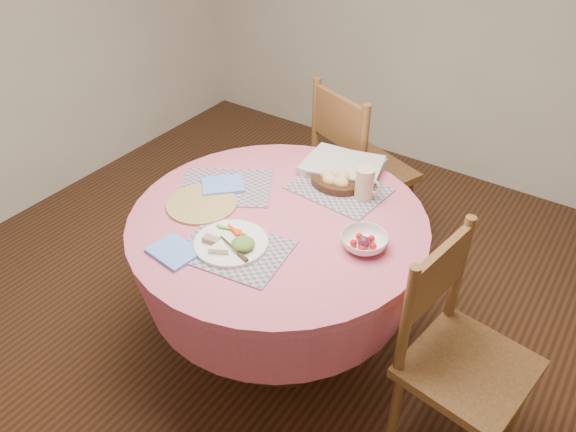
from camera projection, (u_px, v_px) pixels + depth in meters
name	position (u px, v px, depth m)	size (l,w,h in m)	color
ground	(280.00, 341.00, 2.75)	(4.00, 4.00, 0.00)	#331C0F
dining_table	(278.00, 254.00, 2.42)	(1.24, 1.24, 0.75)	#C85D6C
chair_right	(457.00, 352.00, 2.06)	(0.48, 0.50, 0.95)	brown
chair_back	(357.00, 167.00, 3.06)	(0.59, 0.58, 1.01)	brown
placemat_front	(234.00, 250.00, 2.14)	(0.40, 0.30, 0.01)	#15785F
placemat_left	(226.00, 187.00, 2.49)	(0.40, 0.30, 0.01)	#15785F
placemat_back	(339.00, 189.00, 2.47)	(0.40, 0.30, 0.01)	#15785F
wicker_trivet	(202.00, 204.00, 2.38)	(0.30, 0.30, 0.01)	#A87D49
napkin_near	(174.00, 252.00, 2.12)	(0.18, 0.14, 0.01)	#5D89EF
napkin_far	(223.00, 185.00, 2.48)	(0.18, 0.14, 0.01)	#5D89EF
dinner_plate	(231.00, 243.00, 2.14)	(0.29, 0.29, 0.05)	white
bread_bowl	(335.00, 180.00, 2.47)	(0.23, 0.23, 0.08)	black
latte_mug	(365.00, 184.00, 2.37)	(0.12, 0.08, 0.14)	#CBB68C
fruit_bowl	(364.00, 242.00, 2.14)	(0.23, 0.23, 0.06)	white
newspaper_stack	(343.00, 166.00, 2.59)	(0.39, 0.33, 0.04)	silver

